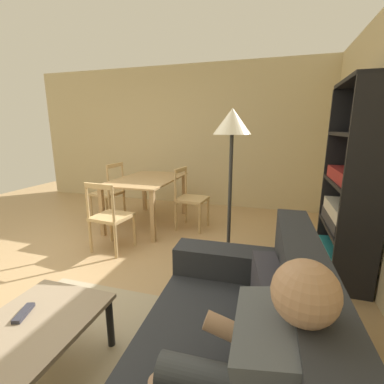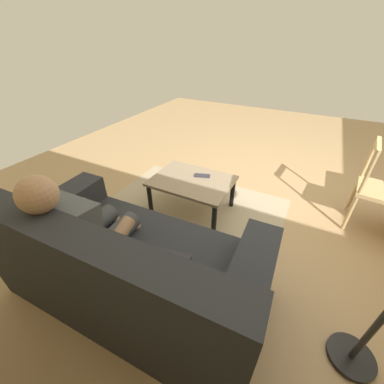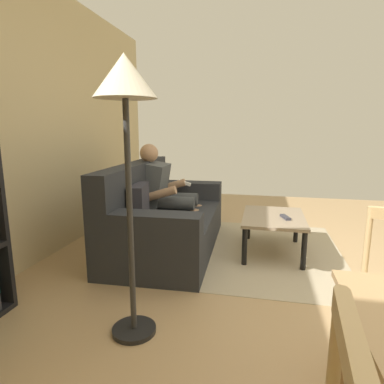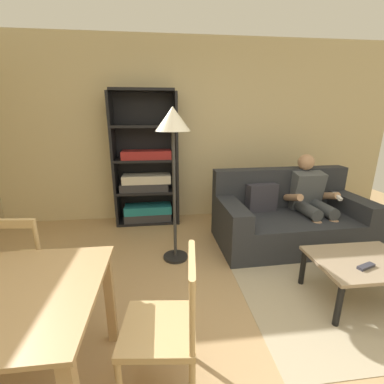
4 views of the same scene
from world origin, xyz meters
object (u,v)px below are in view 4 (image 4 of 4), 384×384
at_px(couch, 287,218).
at_px(bookshelf, 146,174).
at_px(coffee_table, 362,265).
at_px(dining_chair_near_wall, 30,266).
at_px(tv_remote, 366,266).
at_px(dining_chair_facing_couch, 164,327).
at_px(person_lounging, 310,198).
at_px(floor_lamp, 173,134).

xyz_separation_m(couch, bookshelf, (-1.83, 0.88, 0.44)).
xyz_separation_m(coffee_table, dining_chair_near_wall, (-2.77, 0.12, 0.12)).
bearing_deg(dining_chair_near_wall, bookshelf, 66.95).
distance_m(coffee_table, tv_remote, 0.15).
xyz_separation_m(bookshelf, dining_chair_facing_couch, (0.22, -2.64, -0.32)).
distance_m(person_lounging, floor_lamp, 2.00).
bearing_deg(floor_lamp, coffee_table, -29.33).
distance_m(coffee_table, dining_chair_facing_couch, 1.83).
bearing_deg(couch, dining_chair_facing_couch, -132.40).
bearing_deg(tv_remote, person_lounging, -30.18).
distance_m(dining_chair_near_wall, floor_lamp, 1.70).
relative_size(tv_remote, floor_lamp, 0.10).
bearing_deg(floor_lamp, couch, 10.67).
bearing_deg(dining_chair_facing_couch, bookshelf, 94.71).
distance_m(dining_chair_near_wall, dining_chair_facing_couch, 1.26).
bearing_deg(person_lounging, floor_lamp, -169.85).
bearing_deg(coffee_table, dining_chair_facing_couch, -160.94).
bearing_deg(floor_lamp, person_lounging, 10.15).
xyz_separation_m(tv_remote, floor_lamp, (-1.52, 1.00, 1.01)).
xyz_separation_m(coffee_table, bookshelf, (-1.95, 2.05, 0.42)).
bearing_deg(couch, bookshelf, 154.44).
bearing_deg(dining_chair_facing_couch, tv_remote, 16.31).
distance_m(person_lounging, dining_chair_near_wall, 3.16).
relative_size(couch, tv_remote, 11.03).
bearing_deg(floor_lamp, dining_chair_near_wall, -146.71).
bearing_deg(bookshelf, coffee_table, -46.43).
bearing_deg(bookshelf, floor_lamp, -72.74).
height_order(couch, floor_lamp, floor_lamp).
height_order(tv_remote, bookshelf, bookshelf).
bearing_deg(couch, coffee_table, -84.39).
bearing_deg(dining_chair_facing_couch, dining_chair_near_wall, 145.42).
distance_m(coffee_table, floor_lamp, 2.12).
relative_size(bookshelf, dining_chair_near_wall, 2.10).
xyz_separation_m(person_lounging, dining_chair_near_wall, (-2.96, -1.09, -0.10)).
distance_m(couch, person_lounging, 0.39).
xyz_separation_m(coffee_table, floor_lamp, (-1.59, 0.89, 1.08)).
distance_m(coffee_table, bookshelf, 2.85).
height_order(couch, bookshelf, bookshelf).
bearing_deg(dining_chair_near_wall, tv_remote, -4.87).
xyz_separation_m(couch, coffee_table, (0.11, -1.17, 0.02)).
relative_size(coffee_table, bookshelf, 0.43).
xyz_separation_m(dining_chair_near_wall, floor_lamp, (1.18, 0.77, 0.95)).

